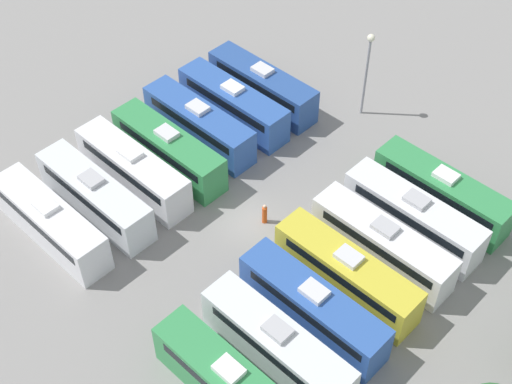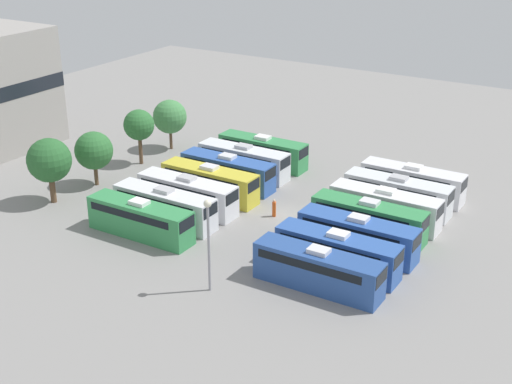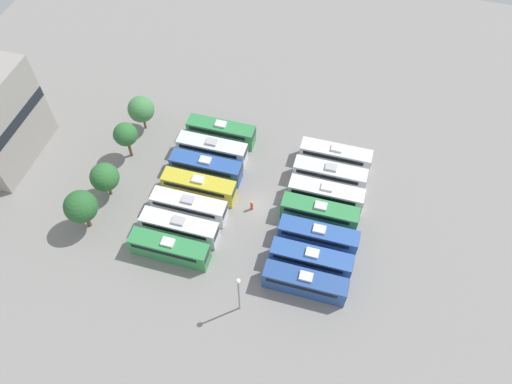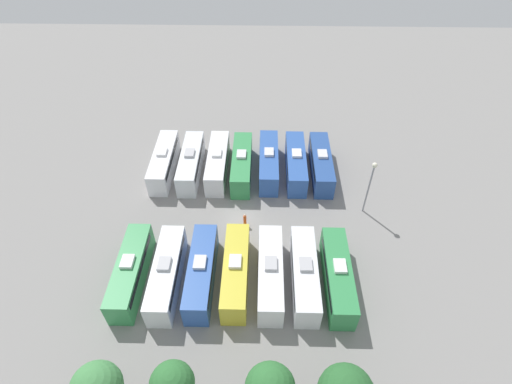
# 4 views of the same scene
# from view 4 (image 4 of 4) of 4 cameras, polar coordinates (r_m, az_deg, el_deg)

# --- Properties ---
(ground_plane) EXTENTS (117.90, 117.90, 0.00)m
(ground_plane) POSITION_cam_4_polar(r_m,az_deg,el_deg) (47.69, -2.33, -4.00)
(ground_plane) COLOR gray
(bus_0) EXTENTS (2.46, 10.24, 3.41)m
(bus_0) POSITION_cam_4_polar(r_m,az_deg,el_deg) (53.29, 9.29, 4.05)
(bus_0) COLOR #284C93
(bus_0) RESTS_ON ground_plane
(bus_1) EXTENTS (2.46, 10.24, 3.41)m
(bus_1) POSITION_cam_4_polar(r_m,az_deg,el_deg) (52.96, 5.72, 4.18)
(bus_1) COLOR #2D56A8
(bus_1) RESTS_ON ground_plane
(bus_2) EXTENTS (2.46, 10.24, 3.41)m
(bus_2) POSITION_cam_4_polar(r_m,az_deg,el_deg) (52.91, 1.83, 4.37)
(bus_2) COLOR #2D56A8
(bus_2) RESTS_ON ground_plane
(bus_3) EXTENTS (2.46, 10.24, 3.41)m
(bus_3) POSITION_cam_4_polar(r_m,az_deg,el_deg) (52.57, -2.05, 4.05)
(bus_3) COLOR #338C4C
(bus_3) RESTS_ON ground_plane
(bus_4) EXTENTS (2.46, 10.24, 3.41)m
(bus_4) POSITION_cam_4_polar(r_m,az_deg,el_deg) (53.03, -5.52, 4.26)
(bus_4) COLOR silver
(bus_4) RESTS_ON ground_plane
(bus_5) EXTENTS (2.46, 10.24, 3.41)m
(bus_5) POSITION_cam_4_polar(r_m,az_deg,el_deg) (53.44, -9.30, 4.18)
(bus_5) COLOR silver
(bus_5) RESTS_ON ground_plane
(bus_6) EXTENTS (2.46, 10.24, 3.41)m
(bus_6) POSITION_cam_4_polar(r_m,az_deg,el_deg) (54.32, -13.03, 4.29)
(bus_6) COLOR silver
(bus_6) RESTS_ON ground_plane
(bus_7) EXTENTS (2.46, 10.24, 3.41)m
(bus_7) POSITION_cam_4_polar(r_m,az_deg,el_deg) (41.58, 11.61, -11.60)
(bus_7) COLOR #338C4C
(bus_7) RESTS_ON ground_plane
(bus_8) EXTENTS (2.46, 10.24, 3.41)m
(bus_8) POSITION_cam_4_polar(r_m,az_deg,el_deg) (41.16, 6.95, -11.54)
(bus_8) COLOR silver
(bus_8) RESTS_ON ground_plane
(bus_9) EXTENTS (2.46, 10.24, 3.41)m
(bus_9) POSITION_cam_4_polar(r_m,az_deg,el_deg) (40.95, 2.07, -11.49)
(bus_9) COLOR silver
(bus_9) RESTS_ON ground_plane
(bus_10) EXTENTS (2.46, 10.24, 3.41)m
(bus_10) POSITION_cam_4_polar(r_m,az_deg,el_deg) (41.12, -2.91, -11.20)
(bus_10) COLOR gold
(bus_10) RESTS_ON ground_plane
(bus_11) EXTENTS (2.46, 10.24, 3.41)m
(bus_11) POSITION_cam_4_polar(r_m,az_deg,el_deg) (41.38, -7.82, -11.22)
(bus_11) COLOR #2D56A8
(bus_11) RESTS_ON ground_plane
(bus_12) EXTENTS (2.46, 10.24, 3.41)m
(bus_12) POSITION_cam_4_polar(r_m,az_deg,el_deg) (41.89, -12.66, -11.25)
(bus_12) COLOR silver
(bus_12) RESTS_ON ground_plane
(bus_13) EXTENTS (2.46, 10.24, 3.41)m
(bus_13) POSITION_cam_4_polar(r_m,az_deg,el_deg) (42.98, -17.47, -10.71)
(bus_13) COLOR #338C4C
(bus_13) RESTS_ON ground_plane
(worker_person) EXTENTS (0.36, 0.36, 1.71)m
(worker_person) POSITION_cam_4_polar(r_m,az_deg,el_deg) (46.59, -1.59, -4.01)
(worker_person) COLOR #CC4C19
(worker_person) RESTS_ON ground_plane
(light_pole) EXTENTS (0.60, 0.60, 7.55)m
(light_pole) POSITION_cam_4_polar(r_m,az_deg,el_deg) (46.90, 16.10, 1.74)
(light_pole) COLOR gray
(light_pole) RESTS_ON ground_plane
(tree_2) EXTENTS (3.42, 3.42, 6.24)m
(tree_2) POSITION_cam_4_polar(r_m,az_deg,el_deg) (33.54, -11.88, -25.24)
(tree_2) COLOR brown
(tree_2) RESTS_ON ground_plane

